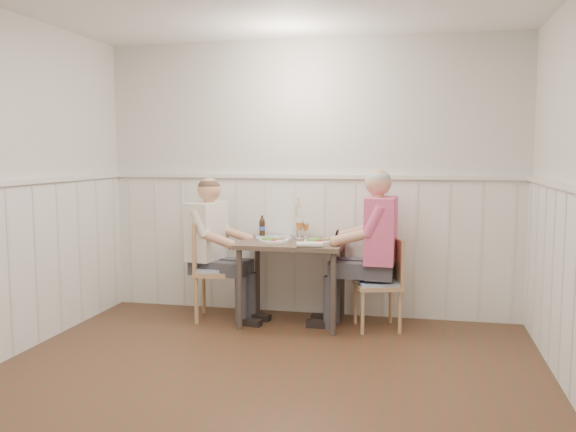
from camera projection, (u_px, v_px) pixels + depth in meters
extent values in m
plane|color=#4C3420|center=(245.00, 405.00, 3.75)|extent=(4.50, 4.50, 0.00)
cube|color=silver|center=(310.00, 178.00, 5.80)|extent=(4.00, 0.04, 2.60)
cube|color=white|center=(309.00, 246.00, 5.85)|extent=(3.98, 0.03, 1.30)
cube|color=silver|center=(309.00, 176.00, 5.77)|extent=(3.98, 0.06, 0.04)
cube|color=#4A3A32|center=(293.00, 244.00, 5.48)|extent=(0.93, 0.70, 0.04)
cylinder|color=#3F3833|center=(239.00, 290.00, 5.31)|extent=(0.05, 0.05, 0.71)
cylinder|color=#3F3833|center=(257.00, 276.00, 5.90)|extent=(0.05, 0.05, 0.71)
cylinder|color=#3F3833|center=(333.00, 294.00, 5.14)|extent=(0.05, 0.05, 0.71)
cylinder|color=#3F3833|center=(342.00, 280.00, 5.72)|extent=(0.05, 0.05, 0.71)
cube|color=tan|center=(377.00, 285.00, 5.33)|extent=(0.47, 0.47, 0.04)
cube|color=#426CA1|center=(378.00, 282.00, 5.33)|extent=(0.42, 0.42, 0.03)
cube|color=tan|center=(397.00, 261.00, 5.32)|extent=(0.13, 0.37, 0.40)
cylinder|color=tan|center=(400.00, 312.00, 5.20)|extent=(0.03, 0.03, 0.37)
cylinder|color=tan|center=(363.00, 313.00, 5.18)|extent=(0.03, 0.03, 0.37)
cylinder|color=tan|center=(391.00, 303.00, 5.53)|extent=(0.03, 0.03, 0.37)
cylinder|color=tan|center=(355.00, 304.00, 5.50)|extent=(0.03, 0.03, 0.37)
cube|color=tan|center=(220.00, 272.00, 5.65)|extent=(0.50, 0.50, 0.04)
cube|color=#426CA1|center=(220.00, 268.00, 5.65)|extent=(0.45, 0.45, 0.03)
cube|color=tan|center=(198.00, 245.00, 5.63)|extent=(0.11, 0.43, 0.45)
cylinder|color=tan|center=(204.00, 291.00, 5.87)|extent=(0.04, 0.04, 0.42)
cylinder|color=tan|center=(242.00, 292.00, 5.85)|extent=(0.04, 0.04, 0.42)
cylinder|color=tan|center=(196.00, 301.00, 5.50)|extent=(0.04, 0.04, 0.42)
cylinder|color=tan|center=(237.00, 301.00, 5.48)|extent=(0.04, 0.04, 0.42)
cube|color=#3F3F47|center=(377.00, 302.00, 5.35)|extent=(0.47, 0.43, 0.47)
cube|color=#3F3F47|center=(354.00, 268.00, 5.37)|extent=(0.45, 0.39, 0.14)
cube|color=#D75F76|center=(379.00, 230.00, 5.29)|extent=(0.27, 0.47, 0.57)
sphere|color=tan|center=(379.00, 183.00, 5.24)|extent=(0.23, 0.23, 0.23)
sphere|color=#A5A5A0|center=(379.00, 179.00, 5.24)|extent=(0.22, 0.22, 0.22)
cube|color=black|center=(336.00, 228.00, 5.38)|extent=(0.02, 0.07, 0.14)
cube|color=#3F3F47|center=(210.00, 295.00, 5.71)|extent=(0.49, 0.46, 0.44)
cube|color=#3F3F47|center=(228.00, 267.00, 5.61)|extent=(0.47, 0.42, 0.13)
cube|color=silver|center=(209.00, 231.00, 5.65)|extent=(0.31, 0.46, 0.54)
sphere|color=tan|center=(208.00, 190.00, 5.61)|extent=(0.21, 0.21, 0.21)
sphere|color=#4C3828|center=(208.00, 186.00, 5.60)|extent=(0.20, 0.20, 0.20)
cylinder|color=white|center=(319.00, 241.00, 5.42)|extent=(0.28, 0.28, 0.02)
ellipsoid|color=#3F722D|center=(314.00, 238.00, 5.39)|extent=(0.14, 0.11, 0.05)
sphere|color=tan|center=(326.00, 238.00, 5.41)|extent=(0.04, 0.04, 0.04)
cube|color=brown|center=(323.00, 239.00, 5.47)|extent=(0.08, 0.05, 0.01)
cylinder|color=white|center=(329.00, 238.00, 5.46)|extent=(0.06, 0.06, 0.03)
cylinder|color=white|center=(274.00, 240.00, 5.47)|extent=(0.27, 0.27, 0.02)
ellipsoid|color=#3F722D|center=(269.00, 237.00, 5.44)|extent=(0.13, 0.11, 0.05)
sphere|color=tan|center=(281.00, 238.00, 5.46)|extent=(0.04, 0.04, 0.04)
cylinder|color=silver|center=(306.00, 238.00, 5.69)|extent=(0.06, 0.06, 0.01)
cylinder|color=silver|center=(306.00, 234.00, 5.69)|extent=(0.01, 0.01, 0.07)
cone|color=orange|center=(306.00, 227.00, 5.68)|extent=(0.06, 0.06, 0.06)
cylinder|color=silver|center=(306.00, 223.00, 5.68)|extent=(0.06, 0.06, 0.03)
cylinder|color=silver|center=(300.00, 238.00, 5.65)|extent=(0.06, 0.06, 0.01)
cylinder|color=silver|center=(300.00, 234.00, 5.65)|extent=(0.01, 0.01, 0.08)
cone|color=orange|center=(300.00, 226.00, 5.64)|extent=(0.07, 0.07, 0.07)
cylinder|color=silver|center=(300.00, 221.00, 5.64)|extent=(0.07, 0.07, 0.03)
cylinder|color=black|center=(262.00, 229.00, 5.79)|extent=(0.05, 0.05, 0.15)
cone|color=black|center=(262.00, 219.00, 5.78)|extent=(0.05, 0.05, 0.03)
cylinder|color=black|center=(262.00, 217.00, 5.78)|extent=(0.02, 0.02, 0.03)
cylinder|color=#3A54B8|center=(262.00, 228.00, 5.79)|extent=(0.06, 0.06, 0.04)
cylinder|color=white|center=(310.00, 245.00, 5.13)|extent=(0.22, 0.08, 0.05)
cylinder|color=silver|center=(295.00, 233.00, 5.75)|extent=(0.04, 0.04, 0.08)
cylinder|color=beige|center=(295.00, 218.00, 5.74)|extent=(0.02, 0.02, 0.27)
cone|color=beige|center=(295.00, 200.00, 5.72)|extent=(0.04, 0.04, 0.09)
cube|color=#426CA1|center=(273.00, 237.00, 5.72)|extent=(0.39, 0.35, 0.01)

